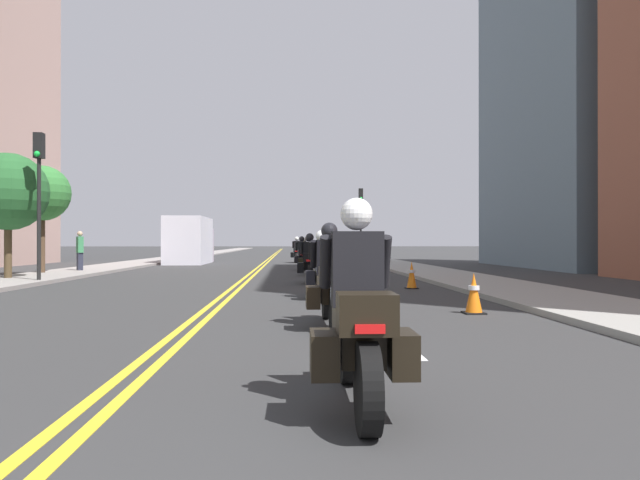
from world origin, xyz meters
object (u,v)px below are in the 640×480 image
object	(u,v)px
motorcycle_3	(310,262)
pedestrian_0	(80,251)
street_tree_0	(42,194)
parked_truck	(190,243)
motorcycle_2	(322,270)
traffic_cone_1	(474,293)
motorcycle_5	(302,256)
motorcycle_0	(358,325)
motorcycle_4	(308,258)
traffic_light_near	(39,180)
motorcycle_1	(330,284)
traffic_cone_0	(412,275)
traffic_light_far	(361,211)
motorcycle_7	(297,252)
motorcycle_6	(305,254)
street_tree_1	(8,192)

from	to	relation	value
motorcycle_3	pedestrian_0	xyz separation A→B (m)	(-9.47, 6.57, 0.25)
street_tree_0	parked_truck	world-z (taller)	street_tree_0
motorcycle_3	parked_truck	world-z (taller)	parked_truck
motorcycle_2	motorcycle_3	bearing A→B (deg)	90.37
motorcycle_3	traffic_cone_1	distance (m)	8.53
motorcycle_5	motorcycle_0	bearing A→B (deg)	-92.36
parked_truck	motorcycle_4	bearing A→B (deg)	-62.54
motorcycle_2	traffic_light_near	bearing A→B (deg)	147.50
motorcycle_0	motorcycle_4	xyz separation A→B (m)	(0.21, 18.60, 0.01)
motorcycle_1	traffic_cone_1	world-z (taller)	motorcycle_1
traffic_cone_1	street_tree_0	world-z (taller)	street_tree_0
traffic_cone_0	traffic_light_far	bearing A→B (deg)	86.53
motorcycle_5	motorcycle_7	xyz separation A→B (m)	(-0.12, 9.63, 0.02)
motorcycle_5	motorcycle_6	xyz separation A→B (m)	(0.27, 4.81, 0.00)
street_tree_1	parked_truck	size ratio (longest dim) A/B	0.66
motorcycle_2	street_tree_0	distance (m)	14.53
motorcycle_3	pedestrian_0	world-z (taller)	pedestrian_0
motorcycle_4	motorcycle_7	world-z (taller)	motorcycle_7
traffic_light_far	pedestrian_0	size ratio (longest dim) A/B	2.79
motorcycle_4	motorcycle_7	bearing A→B (deg)	94.10
traffic_cone_1	street_tree_0	xyz separation A→B (m)	(-13.00, 12.82, 2.82)
motorcycle_6	traffic_light_near	size ratio (longest dim) A/B	0.47
motorcycle_3	parked_truck	distance (m)	18.91
motorcycle_1	motorcycle_3	bearing A→B (deg)	89.36
motorcycle_3	street_tree_1	size ratio (longest dim) A/B	0.50
motorcycle_3	motorcycle_4	distance (m)	4.55
motorcycle_0	traffic_light_far	xyz separation A→B (m)	(4.30, 34.90, 2.73)
motorcycle_1	traffic_light_far	world-z (taller)	traffic_light_far
motorcycle_4	motorcycle_5	bearing A→B (deg)	95.11
motorcycle_5	traffic_cone_0	distance (m)	11.62
motorcycle_7	traffic_cone_1	world-z (taller)	motorcycle_7
motorcycle_6	traffic_light_near	world-z (taller)	traffic_light_near
traffic_cone_0	street_tree_1	bearing A→B (deg)	163.86
motorcycle_0	traffic_cone_1	world-z (taller)	motorcycle_0
motorcycle_1	parked_truck	size ratio (longest dim) A/B	0.35
motorcycle_6	parked_truck	size ratio (longest dim) A/B	0.34
motorcycle_3	motorcycle_4	world-z (taller)	same
motorcycle_2	pedestrian_0	size ratio (longest dim) A/B	1.22
motorcycle_5	pedestrian_0	size ratio (longest dim) A/B	1.27
parked_truck	pedestrian_0	bearing A→B (deg)	-103.98
traffic_cone_1	traffic_light_far	xyz separation A→B (m)	(1.47, 28.93, 3.01)
motorcycle_4	street_tree_1	xyz separation A→B (m)	(-10.09, -3.20, 2.30)
motorcycle_2	motorcycle_1	bearing A→B (deg)	-92.23
pedestrian_0	motorcycle_2	bearing A→B (deg)	-173.58
motorcycle_3	motorcycle_6	world-z (taller)	motorcycle_3
motorcycle_6	motorcycle_1	bearing A→B (deg)	-87.98
motorcycle_1	pedestrian_0	distance (m)	18.75
motorcycle_5	traffic_cone_0	world-z (taller)	motorcycle_5
motorcycle_0	motorcycle_5	distance (m)	22.97
traffic_light_near	traffic_light_far	bearing A→B (deg)	58.38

